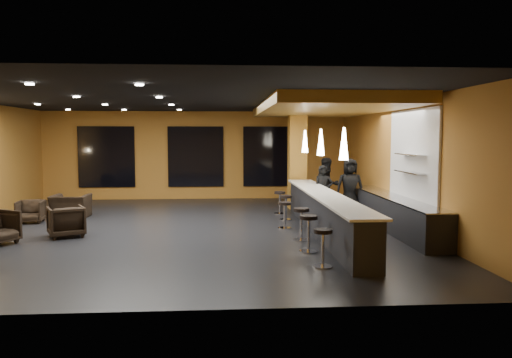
{
  "coord_description": "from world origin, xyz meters",
  "views": [
    {
      "loc": [
        1.02,
        -13.56,
        2.51
      ],
      "look_at": [
        2.0,
        0.5,
        1.3
      ],
      "focal_mm": 35.0,
      "sensor_mm": 36.0,
      "label": 1
    }
  ],
  "objects": [
    {
      "name": "armchair_b",
      "position": [
        -2.87,
        -0.92,
        0.39
      ],
      "size": [
        1.11,
        1.12,
        0.77
      ],
      "primitive_type": "imported",
      "rotation": [
        0.0,
        0.0,
        3.59
      ],
      "color": "black",
      "rests_on": "floor"
    },
    {
      "name": "wood_soffit",
      "position": [
        4.0,
        1.0,
        3.36
      ],
      "size": [
        3.6,
        8.0,
        0.28
      ],
      "primitive_type": "cube",
      "color": "olive",
      "rests_on": "ceiling"
    },
    {
      "name": "armchair_c",
      "position": [
        -4.52,
        1.19,
        0.33
      ],
      "size": [
        0.78,
        0.8,
        0.66
      ],
      "primitive_type": "imported",
      "rotation": [
        0.0,
        0.0,
        0.11
      ],
      "color": "black",
      "rests_on": "floor"
    },
    {
      "name": "armchair_d",
      "position": [
        -3.64,
        2.08,
        0.35
      ],
      "size": [
        1.12,
        0.99,
        0.71
      ],
      "primitive_type": "imported",
      "rotation": [
        0.0,
        0.0,
        3.1
      ],
      "color": "black",
      "rests_on": "floor"
    },
    {
      "name": "tile_backsplash",
      "position": [
        5.96,
        -1.0,
        2.0
      ],
      "size": [
        0.06,
        3.2,
        2.4
      ],
      "primitive_type": "cube",
      "color": "white",
      "rests_on": "wall_right"
    },
    {
      "name": "bar_top",
      "position": [
        3.65,
        -1.0,
        1.02
      ],
      "size": [
        0.78,
        8.1,
        0.05
      ],
      "primitive_type": "cube",
      "color": "white",
      "rests_on": "bar_counter"
    },
    {
      "name": "floor",
      "position": [
        0.0,
        0.0,
        -0.05
      ],
      "size": [
        12.0,
        13.0,
        0.1
      ],
      "primitive_type": "cube",
      "color": "black",
      "rests_on": "ground"
    },
    {
      "name": "bar_stool_0",
      "position": [
        2.95,
        -4.27,
        0.47
      ],
      "size": [
        0.37,
        0.37,
        0.74
      ],
      "rotation": [
        0.0,
        0.0,
        0.12
      ],
      "color": "silver",
      "rests_on": "floor"
    },
    {
      "name": "window_right",
      "position": [
        3.0,
        6.44,
        1.7
      ],
      "size": [
        2.2,
        0.06,
        2.4
      ],
      "primitive_type": "cube",
      "color": "black",
      "rests_on": "wall_back"
    },
    {
      "name": "ceiling",
      "position": [
        0.0,
        0.0,
        3.55
      ],
      "size": [
        12.0,
        13.0,
        0.1
      ],
      "primitive_type": "cube",
      "color": "black"
    },
    {
      "name": "prep_counter",
      "position": [
        5.65,
        -0.5,
        0.43
      ],
      "size": [
        0.7,
        6.0,
        0.86
      ],
      "primitive_type": "cube",
      "color": "black",
      "rests_on": "floor"
    },
    {
      "name": "wall_back",
      "position": [
        0.0,
        6.55,
        1.75
      ],
      "size": [
        12.0,
        0.1,
        3.5
      ],
      "primitive_type": "cube",
      "color": "#A76C25",
      "rests_on": "floor"
    },
    {
      "name": "bar_stool_2",
      "position": [
        2.94,
        -1.8,
        0.5
      ],
      "size": [
        0.4,
        0.4,
        0.79
      ],
      "rotation": [
        0.0,
        0.0,
        -0.37
      ],
      "color": "silver",
      "rests_on": "floor"
    },
    {
      "name": "pendant_0",
      "position": [
        3.65,
        -3.0,
        2.35
      ],
      "size": [
        0.2,
        0.2,
        0.7
      ],
      "primitive_type": "cone",
      "color": "white",
      "rests_on": "wood_soffit"
    },
    {
      "name": "staff_b",
      "position": [
        4.46,
        2.34,
        0.91
      ],
      "size": [
        1.05,
        0.92,
        1.82
      ],
      "primitive_type": "imported",
      "rotation": [
        0.0,
        0.0,
        0.31
      ],
      "color": "black",
      "rests_on": "floor"
    },
    {
      "name": "staff_c",
      "position": [
        5.05,
        1.77,
        0.91
      ],
      "size": [
        0.9,
        0.6,
        1.82
      ],
      "primitive_type": "imported",
      "rotation": [
        0.0,
        0.0,
        -0.02
      ],
      "color": "black",
      "rests_on": "floor"
    },
    {
      "name": "wall_shelf_upper",
      "position": [
        5.82,
        -1.2,
        2.05
      ],
      "size": [
        0.3,
        1.5,
        0.03
      ],
      "primitive_type": "cube",
      "color": "silver",
      "rests_on": "wall_right"
    },
    {
      "name": "prep_top",
      "position": [
        5.65,
        -0.5,
        0.89
      ],
      "size": [
        0.72,
        6.0,
        0.03
      ],
      "primitive_type": "cube",
      "color": "silver",
      "rests_on": "prep_counter"
    },
    {
      "name": "staff_a",
      "position": [
        4.15,
        1.53,
        0.81
      ],
      "size": [
        0.65,
        0.48,
        1.62
      ],
      "primitive_type": "imported",
      "rotation": [
        0.0,
        0.0,
        -0.17
      ],
      "color": "black",
      "rests_on": "floor"
    },
    {
      "name": "wall_front",
      "position": [
        0.0,
        -6.55,
        1.75
      ],
      "size": [
        12.0,
        0.1,
        3.5
      ],
      "primitive_type": "cube",
      "color": "#A76C25",
      "rests_on": "floor"
    },
    {
      "name": "wall_right",
      "position": [
        6.05,
        0.0,
        1.75
      ],
      "size": [
        0.1,
        13.0,
        3.5
      ],
      "primitive_type": "cube",
      "color": "#A76C25",
      "rests_on": "floor"
    },
    {
      "name": "bar_stool_4",
      "position": [
        2.94,
        1.15,
        0.48
      ],
      "size": [
        0.38,
        0.38,
        0.75
      ],
      "rotation": [
        0.0,
        0.0,
        0.1
      ],
      "color": "silver",
      "rests_on": "floor"
    },
    {
      "name": "bar_stool_5",
      "position": [
        2.9,
        2.32,
        0.47
      ],
      "size": [
        0.37,
        0.37,
        0.73
      ],
      "rotation": [
        0.0,
        0.0,
        0.01
      ],
      "color": "silver",
      "rests_on": "floor"
    },
    {
      "name": "bar_stool_3",
      "position": [
        2.73,
        -0.22,
        0.47
      ],
      "size": [
        0.37,
        0.37,
        0.73
      ],
      "rotation": [
        0.0,
        0.0,
        0.32
      ],
      "color": "silver",
      "rests_on": "floor"
    },
    {
      "name": "bar_stool_1",
      "position": [
        2.9,
        -3.01,
        0.52
      ],
      "size": [
        0.41,
        0.41,
        0.8
      ],
      "rotation": [
        0.0,
        0.0,
        -0.14
      ],
      "color": "silver",
      "rests_on": "floor"
    },
    {
      "name": "window_center",
      "position": [
        0.0,
        6.44,
        1.7
      ],
      "size": [
        2.2,
        0.06,
        2.4
      ],
      "primitive_type": "cube",
      "color": "black",
      "rests_on": "wall_back"
    },
    {
      "name": "column",
      "position": [
        3.65,
        3.6,
        1.75
      ],
      "size": [
        0.6,
        0.6,
        3.5
      ],
      "primitive_type": "cube",
      "color": "#A87225",
      "rests_on": "floor"
    },
    {
      "name": "pendant_2",
      "position": [
        3.65,
        2.0,
        2.35
      ],
      "size": [
        0.2,
        0.2,
        0.7
      ],
      "primitive_type": "cone",
      "color": "white",
      "rests_on": "wood_soffit"
    },
    {
      "name": "bar_counter",
      "position": [
        3.65,
        -1.0,
        0.5
      ],
      "size": [
        0.6,
        8.0,
        1.0
      ],
      "primitive_type": "cube",
      "color": "black",
      "rests_on": "floor"
    },
    {
      "name": "window_left",
      "position": [
        -3.5,
        6.44,
        1.7
      ],
      "size": [
        2.2,
        0.06,
        2.4
      ],
      "primitive_type": "cube",
      "color": "black",
      "rests_on": "wall_back"
    },
    {
      "name": "pendant_1",
      "position": [
        3.65,
        -0.5,
        2.35
      ],
      "size": [
        0.2,
        0.2,
        0.7
      ],
      "primitive_type": "cone",
      "color": "white",
      "rests_on": "wood_soffit"
    },
    {
      "name": "wall_shelf_lower",
      "position": [
        5.82,
        -1.2,
        1.6
      ],
      "size": [
        0.3,
        1.5,
        0.03
      ],
      "primitive_type": "cube",
      "color": "silver",
      "rests_on": "wall_right"
    }
  ]
}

